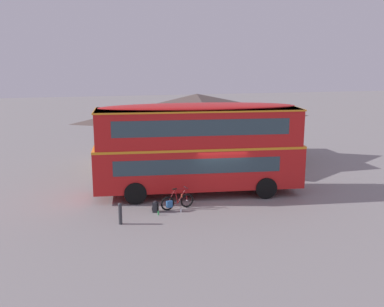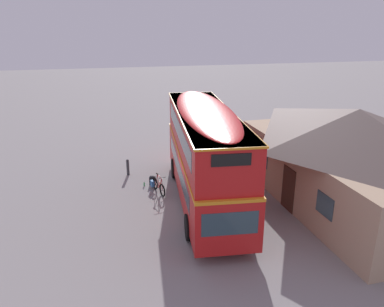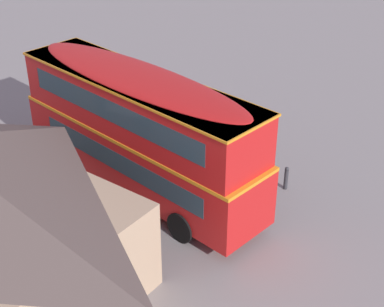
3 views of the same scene
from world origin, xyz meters
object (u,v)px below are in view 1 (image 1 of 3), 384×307
backpack_on_ground (155,206)px  water_bottle_green_metal (158,213)px  double_decker_bus (199,145)px  kerb_bollard (120,213)px  touring_bicycle (176,202)px  water_bottle_clear_plastic (181,210)px

backpack_on_ground → water_bottle_green_metal: bearing=-81.5°
double_decker_bus → kerb_bollard: (-4.32, -3.44, -2.15)m
double_decker_bus → touring_bicycle: (-1.59, -2.09, -2.27)m
touring_bicycle → kerb_bollard: touring_bicycle is taller
water_bottle_green_metal → kerb_bollard: kerb_bollard is taller
touring_bicycle → water_bottle_green_metal: bearing=-147.5°
water_bottle_green_metal → touring_bicycle: bearing=32.5°
water_bottle_clear_plastic → backpack_on_ground: bearing=165.3°
backpack_on_ground → water_bottle_green_metal: size_ratio=2.24×
touring_bicycle → water_bottle_green_metal: 1.17m
double_decker_bus → kerb_bollard: size_ratio=11.20×
kerb_bollard → water_bottle_green_metal: bearing=22.6°
kerb_bollard → double_decker_bus: bearing=38.5°
water_bottle_green_metal → kerb_bollard: size_ratio=0.24×
water_bottle_clear_plastic → kerb_bollard: bearing=-162.6°
double_decker_bus → touring_bicycle: bearing=-127.3°
kerb_bollard → touring_bicycle: bearing=26.3°
backpack_on_ground → water_bottle_green_metal: backpack_on_ground is taller
touring_bicycle → water_bottle_clear_plastic: (0.12, -0.45, -0.27)m
backpack_on_ground → water_bottle_green_metal: (0.07, -0.46, -0.16)m
touring_bicycle → backpack_on_ground: 1.05m
water_bottle_green_metal → kerb_bollard: bearing=-157.4°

